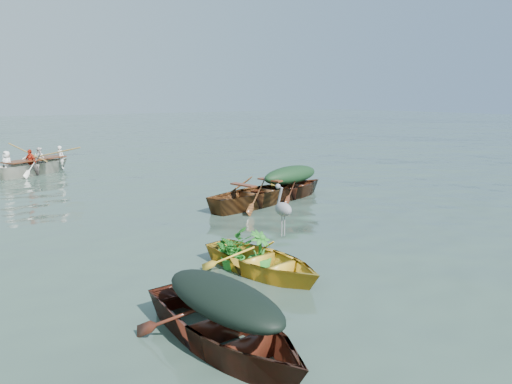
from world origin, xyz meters
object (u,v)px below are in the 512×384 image
Objects in this scene: green_tarp_boat at (290,198)px; open_wooden_boat at (257,206)px; rowed_boat at (36,174)px; dark_covered_boat at (224,348)px; heron at (283,217)px; yellow_dinghy at (262,273)px.

green_tarp_boat is 1.47m from open_wooden_boat.
rowed_boat is (-3.79, 9.26, 0.00)m from open_wooden_boat.
dark_covered_boat is 0.83× the size of open_wooden_boat.
heron is at bearing 155.58° from rowed_boat.
dark_covered_boat is 3.18m from heron.
heron is at bearing 35.07° from dark_covered_boat.
heron reaches higher than green_tarp_boat.
dark_covered_boat reaches higher than green_tarp_boat.
green_tarp_boat is 6.00m from heron.
yellow_dinghy is 13.64m from rowed_boat.
dark_covered_boat is 8.96m from green_tarp_boat.
dark_covered_boat is (-1.84, -1.80, 0.00)m from yellow_dinghy.
open_wooden_boat reaches higher than yellow_dinghy.
heron is (1.42, -13.48, 0.87)m from rowed_boat.
open_wooden_boat is (-1.43, -0.34, 0.00)m from green_tarp_boat.
yellow_dinghy is at bearing 153.29° from rowed_boat.
green_tarp_boat is at bearing 38.61° from yellow_dinghy.
open_wooden_boat is at bearing 51.98° from heron.
dark_covered_boat is at bearing 129.05° from open_wooden_boat.
open_wooden_boat is 0.99× the size of rowed_boat.
heron reaches higher than rowed_boat.
open_wooden_boat is 10.00m from rowed_boat.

